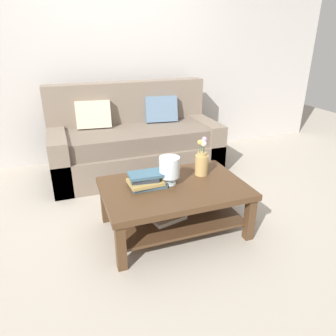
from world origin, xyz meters
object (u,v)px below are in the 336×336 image
at_px(book_stack_main, 146,180).
at_px(glass_hurricane_vase, 170,168).
at_px(couch, 135,143).
at_px(flower_pitcher, 202,161).
at_px(coffee_table, 174,198).

relative_size(book_stack_main, glass_hurricane_vase, 1.27).
xyz_separation_m(couch, flower_pitcher, (0.30, -1.26, 0.20)).
relative_size(couch, book_stack_main, 6.52).
bearing_deg(coffee_table, glass_hurricane_vase, 112.57).
distance_m(couch, book_stack_main, 1.35).
relative_size(coffee_table, book_stack_main, 3.90).
bearing_deg(glass_hurricane_vase, flower_pitcher, 14.13).
distance_m(book_stack_main, flower_pitcher, 0.55).
bearing_deg(couch, book_stack_main, -100.18).
xyz_separation_m(couch, coffee_table, (-0.02, -1.40, -0.05)).
relative_size(couch, glass_hurricane_vase, 8.28).
bearing_deg(coffee_table, book_stack_main, 161.81).
xyz_separation_m(couch, glass_hurricane_vase, (-0.04, -1.35, 0.21)).
relative_size(couch, flower_pitcher, 5.64).
distance_m(book_stack_main, glass_hurricane_vase, 0.22).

